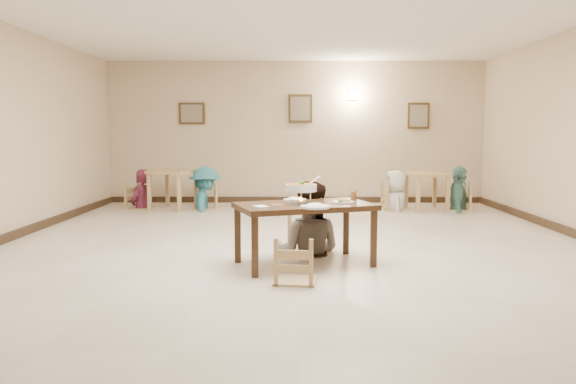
{
  "coord_description": "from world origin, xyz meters",
  "views": [
    {
      "loc": [
        -0.04,
        -7.01,
        1.49
      ],
      "look_at": [
        -0.11,
        -0.08,
        0.76
      ],
      "focal_mm": 35.0,
      "sensor_mm": 36.0,
      "label": 1
    }
  ],
  "objects_px": {
    "bg_diner_d": "(460,166)",
    "bg_chair_lr": "(205,186)",
    "chair_far": "(306,217)",
    "bg_diner_b": "(205,166)",
    "bg_chair_ll": "(141,183)",
    "chair_near": "(296,238)",
    "bg_chair_rr": "(459,185)",
    "bg_diner_c": "(396,170)",
    "bg_table_left": "(173,177)",
    "bg_diner_a": "(140,169)",
    "curry_warmer": "(301,188)",
    "main_table": "(305,211)",
    "main_diner": "(308,181)",
    "drink_glass": "(354,196)",
    "bg_table_right": "(427,180)",
    "bg_chair_rl": "(396,184)"
  },
  "relations": [
    {
      "from": "main_diner",
      "to": "bg_table_left",
      "type": "bearing_deg",
      "value": -45.33
    },
    {
      "from": "chair_near",
      "to": "bg_diner_d",
      "type": "relative_size",
      "value": 0.52
    },
    {
      "from": "curry_warmer",
      "to": "main_diner",
      "type": "bearing_deg",
      "value": 82.24
    },
    {
      "from": "main_diner",
      "to": "drink_glass",
      "type": "xyz_separation_m",
      "value": [
        0.52,
        -0.39,
        -0.13
      ]
    },
    {
      "from": "curry_warmer",
      "to": "bg_chair_lr",
      "type": "distance_m",
      "value": 5.02
    },
    {
      "from": "bg_diner_c",
      "to": "bg_diner_d",
      "type": "distance_m",
      "value": 1.21
    },
    {
      "from": "bg_diner_b",
      "to": "bg_diner_c",
      "type": "distance_m",
      "value": 3.71
    },
    {
      "from": "chair_far",
      "to": "bg_diner_b",
      "type": "distance_m",
      "value": 4.34
    },
    {
      "from": "bg_table_left",
      "to": "chair_far",
      "type": "bearing_deg",
      "value": -57.17
    },
    {
      "from": "chair_near",
      "to": "bg_diner_d",
      "type": "xyz_separation_m",
      "value": [
        3.17,
        5.3,
        0.42
      ]
    },
    {
      "from": "chair_near",
      "to": "curry_warmer",
      "type": "relative_size",
      "value": 2.28
    },
    {
      "from": "curry_warmer",
      "to": "bg_table_right",
      "type": "distance_m",
      "value": 5.32
    },
    {
      "from": "drink_glass",
      "to": "bg_table_right",
      "type": "bearing_deg",
      "value": 66.65
    },
    {
      "from": "bg_diner_d",
      "to": "main_diner",
      "type": "bearing_deg",
      "value": 156.78
    },
    {
      "from": "bg_chair_rr",
      "to": "bg_diner_c",
      "type": "xyz_separation_m",
      "value": [
        -1.21,
        0.03,
        0.28
      ]
    },
    {
      "from": "bg_diner_a",
      "to": "bg_diner_b",
      "type": "xyz_separation_m",
      "value": [
        1.27,
        -0.04,
        0.06
      ]
    },
    {
      "from": "bg_diner_b",
      "to": "bg_diner_a",
      "type": "bearing_deg",
      "value": 77.86
    },
    {
      "from": "bg_diner_c",
      "to": "bg_chair_ll",
      "type": "bearing_deg",
      "value": -89.3
    },
    {
      "from": "curry_warmer",
      "to": "bg_chair_lr",
      "type": "bearing_deg",
      "value": 111.13
    },
    {
      "from": "main_diner",
      "to": "bg_diner_a",
      "type": "height_order",
      "value": "main_diner"
    },
    {
      "from": "bg_diner_c",
      "to": "bg_diner_d",
      "type": "bearing_deg",
      "value": 89.85
    },
    {
      "from": "main_table",
      "to": "curry_warmer",
      "type": "xyz_separation_m",
      "value": [
        -0.04,
        -0.06,
        0.26
      ]
    },
    {
      "from": "bg_chair_rr",
      "to": "bg_diner_a",
      "type": "distance_m",
      "value": 6.19
    },
    {
      "from": "bg_diner_c",
      "to": "bg_diner_d",
      "type": "relative_size",
      "value": 0.9
    },
    {
      "from": "chair_near",
      "to": "drink_glass",
      "type": "bearing_deg",
      "value": -117.49
    },
    {
      "from": "bg_chair_ll",
      "to": "bg_diner_c",
      "type": "height_order",
      "value": "bg_diner_c"
    },
    {
      "from": "chair_far",
      "to": "bg_table_left",
      "type": "height_order",
      "value": "chair_far"
    },
    {
      "from": "main_table",
      "to": "bg_table_left",
      "type": "xyz_separation_m",
      "value": [
        -2.48,
        4.61,
        0.01
      ]
    },
    {
      "from": "bg_table_left",
      "to": "bg_chair_rl",
      "type": "height_order",
      "value": "bg_chair_rl"
    },
    {
      "from": "bg_chair_ll",
      "to": "bg_diner_b",
      "type": "bearing_deg",
      "value": -70.53
    },
    {
      "from": "bg_table_left",
      "to": "bg_table_right",
      "type": "distance_m",
      "value": 4.94
    },
    {
      "from": "bg_table_right",
      "to": "bg_chair_lr",
      "type": "height_order",
      "value": "bg_chair_lr"
    },
    {
      "from": "bg_chair_lr",
      "to": "bg_chair_rr",
      "type": "relative_size",
      "value": 0.95
    },
    {
      "from": "bg_chair_lr",
      "to": "drink_glass",
      "type": "bearing_deg",
      "value": 16.58
    },
    {
      "from": "main_diner",
      "to": "bg_chair_rr",
      "type": "bearing_deg",
      "value": -115.43
    },
    {
      "from": "chair_near",
      "to": "drink_glass",
      "type": "distance_m",
      "value": 1.24
    },
    {
      "from": "bg_diner_d",
      "to": "bg_chair_ll",
      "type": "bearing_deg",
      "value": 103.49
    },
    {
      "from": "chair_near",
      "to": "main_diner",
      "type": "distance_m",
      "value": 1.46
    },
    {
      "from": "curry_warmer",
      "to": "bg_chair_ll",
      "type": "xyz_separation_m",
      "value": [
        -3.08,
        4.71,
        -0.37
      ]
    },
    {
      "from": "drink_glass",
      "to": "bg_diner_c",
      "type": "bearing_deg",
      "value": 73.5
    },
    {
      "from": "bg_diner_d",
      "to": "bg_chair_lr",
      "type": "bearing_deg",
      "value": 103.79
    },
    {
      "from": "main_diner",
      "to": "bg_diner_d",
      "type": "bearing_deg",
      "value": -115.43
    },
    {
      "from": "bg_chair_rr",
      "to": "bg_diner_a",
      "type": "height_order",
      "value": "bg_diner_a"
    },
    {
      "from": "bg_chair_lr",
      "to": "bg_table_left",
      "type": "bearing_deg",
      "value": -103.15
    },
    {
      "from": "bg_chair_rr",
      "to": "bg_diner_c",
      "type": "bearing_deg",
      "value": -78.12
    },
    {
      "from": "bg_chair_rr",
      "to": "bg_diner_a",
      "type": "xyz_separation_m",
      "value": [
        -6.18,
        0.09,
        0.3
      ]
    },
    {
      "from": "chair_far",
      "to": "bg_diner_d",
      "type": "distance_m",
      "value": 4.91
    },
    {
      "from": "main_table",
      "to": "chair_far",
      "type": "xyz_separation_m",
      "value": [
        0.04,
        0.71,
        -0.17
      ]
    },
    {
      "from": "main_table",
      "to": "bg_diner_a",
      "type": "xyz_separation_m",
      "value": [
        -3.12,
        4.65,
        0.16
      ]
    },
    {
      "from": "bg_table_right",
      "to": "bg_diner_b",
      "type": "distance_m",
      "value": 4.32
    }
  ]
}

